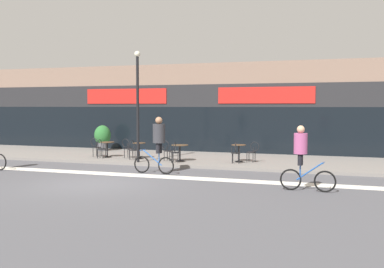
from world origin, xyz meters
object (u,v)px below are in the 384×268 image
at_px(cafe_chair_0_near, 101,147).
at_px(cyclist_2, 302,153).
at_px(bistro_table_1, 139,147).
at_px(lamp_post, 138,98).
at_px(cafe_chair_2_near, 175,151).
at_px(cyclist_0, 158,140).
at_px(cafe_chair_2_side, 167,149).
at_px(bistro_table_0, 107,146).
at_px(cafe_chair_3_side, 253,150).
at_px(planter_pot, 103,137).
at_px(cafe_chair_0_side, 96,146).
at_px(bistro_table_3, 239,150).
at_px(cafe_chair_3_near, 236,151).
at_px(cafe_chair_1_near, 133,148).
at_px(bistro_table_2, 180,149).
at_px(cafe_chair_1_side, 127,147).

height_order(cafe_chair_0_near, cyclist_2, cyclist_2).
bearing_deg(bistro_table_1, lamp_post, -66.43).
relative_size(cafe_chair_2_near, cyclist_0, 0.42).
bearing_deg(cafe_chair_2_side, cyclist_0, -66.52).
height_order(bistro_table_0, cafe_chair_2_near, cafe_chair_2_near).
bearing_deg(cyclist_0, lamp_post, -46.69).
relative_size(cafe_chair_3_side, planter_pot, 0.65).
xyz_separation_m(bistro_table_0, cafe_chair_0_near, (0.01, -0.63, 0.00)).
bearing_deg(cafe_chair_0_side, cafe_chair_2_near, -9.50).
distance_m(cafe_chair_2_near, planter_pot, 6.76).
bearing_deg(cafe_chair_0_side, bistro_table_0, 3.11).
xyz_separation_m(bistro_table_3, cafe_chair_0_near, (-6.40, -0.85, -0.01)).
relative_size(bistro_table_3, planter_pot, 0.54).
bearing_deg(cafe_chair_3_near, cafe_chair_1_near, 84.53).
distance_m(cafe_chair_3_near, cyclist_0, 3.89).
distance_m(cafe_chair_1_near, cafe_chair_3_side, 5.41).
bearing_deg(cafe_chair_3_side, bistro_table_1, 10.39).
relative_size(bistro_table_0, cafe_chair_2_side, 0.80).
distance_m(cafe_chair_0_side, lamp_post, 3.93).
relative_size(bistro_table_2, cyclist_2, 0.38).
distance_m(cafe_chair_2_near, lamp_post, 2.82).
distance_m(bistro_table_2, bistro_table_3, 2.61).
bearing_deg(cafe_chair_1_near, planter_pot, 50.52).
distance_m(bistro_table_1, cafe_chair_2_side, 1.61).
distance_m(bistro_table_3, planter_pot, 8.53).
bearing_deg(cafe_chair_1_near, bistro_table_0, 73.34).
bearing_deg(cafe_chair_1_near, bistro_table_3, -75.56).
xyz_separation_m(bistro_table_3, cafe_chair_1_near, (-4.72, -0.87, -0.01)).
bearing_deg(lamp_post, planter_pot, 135.41).
xyz_separation_m(bistro_table_1, cafe_chair_3_near, (4.72, -0.38, 0.00)).
bearing_deg(lamp_post, bistro_table_0, 149.45).
bearing_deg(bistro_table_2, bistro_table_1, 169.52).
bearing_deg(bistro_table_1, cafe_chair_1_near, -90.49).
distance_m(cafe_chair_2_near, cyclist_0, 2.52).
bearing_deg(cafe_chair_0_near, cafe_chair_1_near, -95.71).
distance_m(cafe_chair_3_near, lamp_post, 4.83).
bearing_deg(cafe_chair_1_near, cafe_chair_0_side, 78.51).
xyz_separation_m(cafe_chair_0_side, cafe_chair_2_side, (3.89, -0.41, 0.00)).
height_order(cafe_chair_3_near, cafe_chair_3_side, same).
height_order(cafe_chair_2_side, cafe_chair_3_near, same).
bearing_deg(bistro_table_1, cafe_chair_3_near, -4.63).
bearing_deg(cafe_chair_2_side, cafe_chair_1_near, -163.86).
bearing_deg(cafe_chair_0_near, cafe_chair_3_near, -93.22).
bearing_deg(cafe_chair_1_near, cafe_chair_1_side, 48.27).
distance_m(cafe_chair_0_near, cyclist_0, 5.04).
distance_m(planter_pot, cyclist_2, 13.82).
height_order(bistro_table_0, cafe_chair_3_near, cafe_chair_3_near).
height_order(bistro_table_0, cyclist_0, cyclist_0).
relative_size(bistro_table_3, cafe_chair_1_side, 0.83).
bearing_deg(bistro_table_3, cafe_chair_3_near, -88.99).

